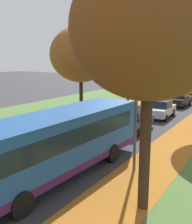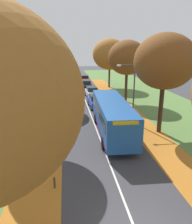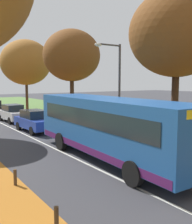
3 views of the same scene
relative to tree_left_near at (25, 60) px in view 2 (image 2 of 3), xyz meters
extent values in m
cube|color=#517538|center=(-3.59, 9.97, -6.66)|extent=(12.00, 90.00, 0.01)
cube|color=#B26B23|center=(1.01, 3.97, -6.65)|extent=(2.80, 60.00, 0.00)
cube|color=#517538|center=(14.81, 9.97, -6.66)|extent=(12.00, 90.00, 0.01)
cube|color=#B26B23|center=(10.21, 3.97, -6.65)|extent=(2.80, 60.00, 0.00)
cube|color=silver|center=(5.61, 9.97, -6.66)|extent=(0.12, 80.00, 0.01)
cylinder|color=#422D1E|center=(0.00, 0.00, -4.28)|extent=(0.43, 0.43, 4.76)
ellipsoid|color=#935B23|center=(0.00, 0.00, 0.03)|extent=(5.15, 5.15, 4.63)
cylinder|color=black|center=(0.60, 11.92, -4.81)|extent=(0.33, 0.33, 3.71)
ellipsoid|color=brown|center=(0.60, 11.92, -0.90)|extent=(5.47, 5.47, 4.93)
cylinder|color=black|center=(0.12, 22.78, -4.79)|extent=(0.34, 0.34, 3.75)
ellipsoid|color=brown|center=(0.12, 22.78, -1.07)|extent=(4.90, 4.90, 4.41)
cylinder|color=#382619|center=(11.27, 1.03, -4.46)|extent=(0.40, 0.40, 4.41)
ellipsoid|color=brown|center=(11.27, 1.03, -0.28)|extent=(5.27, 5.27, 4.74)
cylinder|color=#382619|center=(11.28, 12.68, -4.58)|extent=(0.38, 0.38, 4.17)
ellipsoid|color=brown|center=(11.28, 12.68, -0.54)|extent=(5.20, 5.20, 4.68)
cylinder|color=#422D1E|center=(11.16, 24.13, -4.77)|extent=(0.34, 0.34, 3.79)
ellipsoid|color=#935B23|center=(11.16, 24.13, -0.50)|extent=(6.31, 6.31, 5.68)
cylinder|color=#4C3823|center=(2.03, -6.16, -6.33)|extent=(0.12, 0.12, 0.66)
cylinder|color=#4C3823|center=(2.06, -2.69, -6.35)|extent=(0.12, 0.12, 0.62)
cylinder|color=#4C3823|center=(2.11, 0.78, -6.36)|extent=(0.12, 0.12, 0.60)
cylinder|color=#4C3823|center=(2.03, 4.25, -6.30)|extent=(0.12, 0.12, 0.73)
cylinder|color=#47474C|center=(9.61, 3.89, -3.66)|extent=(0.14, 0.14, 6.00)
cylinder|color=#47474C|center=(8.81, 3.89, -0.76)|extent=(1.60, 0.10, 0.10)
ellipsoid|color=silver|center=(8.01, 3.89, -0.81)|extent=(0.44, 0.28, 0.20)
cube|color=#1E5199|center=(6.89, 1.44, -4.93)|extent=(2.90, 10.49, 2.50)
cube|color=#19232D|center=(6.70, -3.70, -4.58)|extent=(2.30, 0.19, 1.30)
cube|color=#19232D|center=(6.89, 1.44, -4.53)|extent=(2.89, 9.24, 0.80)
cube|color=#4C1951|center=(6.89, 1.44, -6.00)|extent=(2.91, 10.28, 0.32)
cube|color=yellow|center=(6.69, -3.72, -3.86)|extent=(1.75, 0.15, 0.28)
cylinder|color=black|center=(7.96, -1.83, -6.18)|extent=(0.34, 0.97, 0.96)
cylinder|color=black|center=(5.58, -1.74, -6.18)|extent=(0.34, 0.97, 0.96)
cylinder|color=black|center=(8.19, 4.25, -6.18)|extent=(0.34, 0.97, 0.96)
cylinder|color=black|center=(5.81, 4.34, -6.18)|extent=(0.34, 0.97, 0.96)
cube|color=#233D9E|center=(6.66, 10.27, -5.99)|extent=(1.85, 4.26, 0.70)
cube|color=#19232D|center=(6.65, 10.42, -5.34)|extent=(1.52, 2.07, 0.60)
cylinder|color=black|center=(7.48, 8.99, -6.34)|extent=(0.24, 0.65, 0.64)
cylinder|color=black|center=(5.92, 8.94, -6.34)|extent=(0.24, 0.65, 0.64)
cylinder|color=black|center=(7.39, 11.60, -6.34)|extent=(0.24, 0.65, 0.64)
cylinder|color=black|center=(5.83, 11.54, -6.34)|extent=(0.24, 0.65, 0.64)
cube|color=#B7BABF|center=(6.82, 15.98, -5.99)|extent=(1.87, 4.27, 0.70)
cube|color=#19232D|center=(6.82, 16.13, -5.34)|extent=(1.53, 2.07, 0.60)
cylinder|color=black|center=(7.66, 14.72, -6.34)|extent=(0.25, 0.65, 0.64)
cylinder|color=black|center=(6.10, 14.65, -6.34)|extent=(0.25, 0.65, 0.64)
cylinder|color=black|center=(7.55, 17.32, -6.34)|extent=(0.25, 0.65, 0.64)
cylinder|color=black|center=(5.99, 17.25, -6.34)|extent=(0.25, 0.65, 0.64)
cube|color=black|center=(6.68, 22.87, -5.99)|extent=(1.84, 4.25, 0.70)
cube|color=#19232D|center=(6.68, 23.02, -5.34)|extent=(1.51, 2.06, 0.60)
cylinder|color=black|center=(7.41, 21.54, -6.34)|extent=(0.24, 0.65, 0.64)
cylinder|color=black|center=(5.85, 21.60, -6.34)|extent=(0.24, 0.65, 0.64)
cylinder|color=black|center=(7.50, 24.15, -6.34)|extent=(0.24, 0.65, 0.64)
cylinder|color=black|center=(5.94, 24.20, -6.34)|extent=(0.24, 0.65, 0.64)
cube|color=#B21919|center=(7.01, 29.93, -5.99)|extent=(1.86, 4.26, 0.70)
cube|color=#19232D|center=(7.02, 30.08, -5.34)|extent=(1.52, 2.07, 0.60)
cylinder|color=black|center=(7.74, 28.60, -6.34)|extent=(0.24, 0.65, 0.64)
cylinder|color=black|center=(6.18, 28.65, -6.34)|extent=(0.24, 0.65, 0.64)
cylinder|color=black|center=(7.84, 31.20, -6.34)|extent=(0.24, 0.65, 0.64)
cylinder|color=black|center=(6.28, 31.26, -6.34)|extent=(0.24, 0.65, 0.64)
camera|label=1|loc=(14.57, -7.35, -1.23)|focal=42.00mm
camera|label=2|loc=(2.88, -16.87, 1.00)|focal=35.00mm
camera|label=3|loc=(-0.73, -8.46, -2.87)|focal=42.00mm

